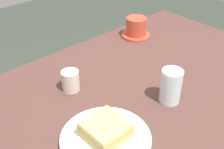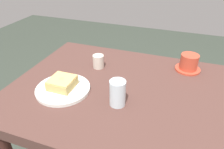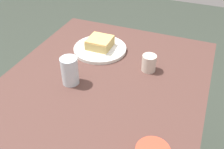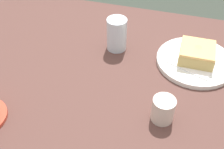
{
  "view_description": "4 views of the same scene",
  "coord_description": "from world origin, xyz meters",
  "px_view_note": "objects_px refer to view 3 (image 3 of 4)",
  "views": [
    {
      "loc": [
        0.6,
        0.47,
        1.28
      ],
      "look_at": [
        0.09,
        -0.08,
        0.78
      ],
      "focal_mm": 45.08,
      "sensor_mm": 36.0,
      "label": 1
    },
    {
      "loc": [
        -0.16,
        0.7,
        1.27
      ],
      "look_at": [
        0.12,
        -0.06,
        0.78
      ],
      "focal_mm": 33.67,
      "sensor_mm": 36.0,
      "label": 2
    },
    {
      "loc": [
        -0.59,
        -0.31,
        1.34
      ],
      "look_at": [
        0.08,
        -0.04,
        0.8
      ],
      "focal_mm": 41.69,
      "sensor_mm": 36.0,
      "label": 3
    },
    {
      "loc": [
        0.22,
        -0.58,
        1.3
      ],
      "look_at": [
        0.07,
        -0.06,
        0.79
      ],
      "focal_mm": 45.1,
      "sensor_mm": 36.0,
      "label": 4
    }
  ],
  "objects_px": {
    "plate_glazed_square": "(100,49)",
    "sugar_jar": "(149,63)",
    "water_glass": "(70,71)",
    "donut_glazed_square": "(100,43)"
  },
  "relations": [
    {
      "from": "plate_glazed_square",
      "to": "donut_glazed_square",
      "type": "relative_size",
      "value": 2.31
    },
    {
      "from": "donut_glazed_square",
      "to": "sugar_jar",
      "type": "height_order",
      "value": "sugar_jar"
    },
    {
      "from": "plate_glazed_square",
      "to": "sugar_jar",
      "type": "distance_m",
      "value": 0.24
    },
    {
      "from": "water_glass",
      "to": "sugar_jar",
      "type": "distance_m",
      "value": 0.3
    },
    {
      "from": "water_glass",
      "to": "donut_glazed_square",
      "type": "bearing_deg",
      "value": -1.76
    },
    {
      "from": "donut_glazed_square",
      "to": "water_glass",
      "type": "relative_size",
      "value": 0.95
    },
    {
      "from": "sugar_jar",
      "to": "water_glass",
      "type": "bearing_deg",
      "value": 126.82
    },
    {
      "from": "water_glass",
      "to": "plate_glazed_square",
      "type": "bearing_deg",
      "value": -1.76
    },
    {
      "from": "water_glass",
      "to": "sugar_jar",
      "type": "height_order",
      "value": "water_glass"
    },
    {
      "from": "plate_glazed_square",
      "to": "donut_glazed_square",
      "type": "xyz_separation_m",
      "value": [
        -0.0,
        -0.0,
        0.03
      ]
    }
  ]
}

